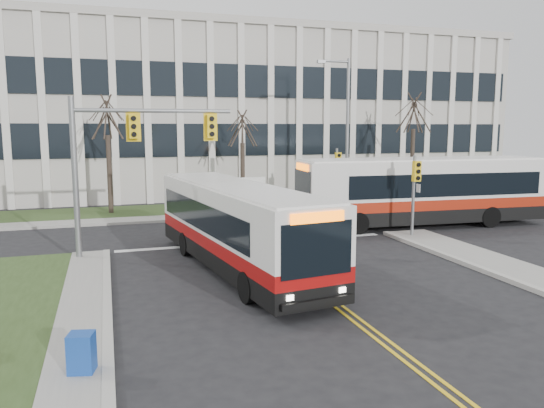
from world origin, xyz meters
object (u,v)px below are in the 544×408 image
(bus_cross, at_px, (422,193))
(newspaper_box_blue, at_px, (82,356))
(bus_main, at_px, (237,228))
(streetlight, at_px, (345,125))
(directory_sign, at_px, (253,191))

(bus_cross, xyz_separation_m, newspaper_box_blue, (-16.08, -12.61, -1.24))
(bus_main, relative_size, bus_cross, 0.87)
(bus_cross, bearing_deg, streetlight, -166.47)
(directory_sign, xyz_separation_m, bus_cross, (6.78, -8.00, 0.54))
(streetlight, relative_size, newspaper_box_blue, 9.68)
(directory_sign, distance_m, bus_main, 14.10)
(directory_sign, bearing_deg, bus_cross, -49.73)
(streetlight, distance_m, newspaper_box_blue, 24.80)
(bus_main, xyz_separation_m, newspaper_box_blue, (-5.01, -7.18, -1.02))
(directory_sign, height_order, bus_cross, bus_cross)
(streetlight, xyz_separation_m, bus_cross, (1.25, -6.70, -3.48))
(streetlight, height_order, newspaper_box_blue, streetlight)
(directory_sign, height_order, bus_main, bus_main)
(streetlight, xyz_separation_m, bus_main, (-9.82, -12.13, -3.70))
(bus_main, xyz_separation_m, bus_cross, (11.07, 5.43, 0.22))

